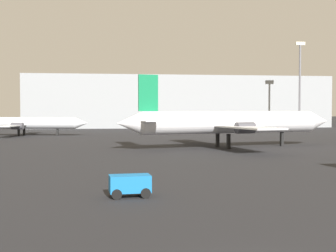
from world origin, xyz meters
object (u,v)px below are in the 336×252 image
Objects in this scene: airplane_distant at (230,122)px; baggage_cart at (130,184)px; airplane_far_left at (25,123)px; light_mast_right at (300,81)px.

baggage_cart is at bearing -127.44° from airplane_distant.
baggage_cart is (17.74, -64.13, -1.76)m from airplane_far_left.
light_mast_right reaches higher than baggage_cart.
airplane_far_left reaches higher than baggage_cart.
airplane_distant is 1.29× the size of airplane_far_left.
light_mast_right is (31.30, 48.18, 8.86)m from airplane_distant.
baggage_cart is 93.23m from light_mast_right.
airplane_distant is 58.14m from light_mast_right.
baggage_cart is at bearing -64.98° from airplane_far_left.
airplane_distant is at bearing 60.20° from baggage_cart.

